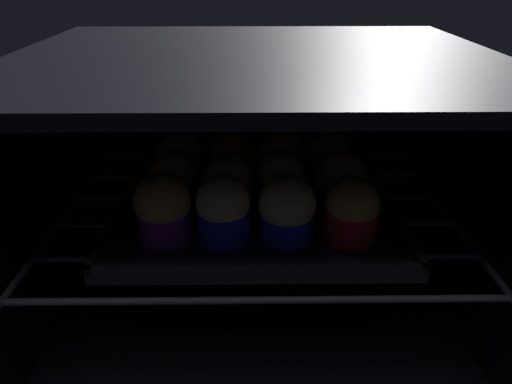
{
  "coord_description": "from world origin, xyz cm",
  "views": [
    {
      "loc": [
        -0.62,
        -33.4,
        45.61
      ],
      "look_at": [
        0.0,
        20.01,
        17.59
      ],
      "focal_mm": 31.35,
      "sensor_mm": 36.0,
      "label": 1
    }
  ],
  "objects_px": {
    "muffin_row0_col2": "(287,210)",
    "muffin_row2_col1": "(231,160)",
    "muffin_row2_col3": "(328,159)",
    "muffin_row1_col0": "(172,183)",
    "baking_tray": "(256,211)",
    "muffin_row0_col0": "(163,208)",
    "muffin_row1_col2": "(281,181)",
    "muffin_row1_col1": "(228,184)",
    "muffin_row0_col1": "(223,210)",
    "muffin_row0_col3": "(352,211)",
    "muffin_row2_col2": "(282,159)",
    "muffin_row1_col3": "(341,183)",
    "muffin_row2_col0": "(181,159)"
  },
  "relations": [
    {
      "from": "muffin_row1_col1",
      "to": "baking_tray",
      "type": "bearing_deg",
      "value": 5.69
    },
    {
      "from": "muffin_row0_col1",
      "to": "muffin_row2_col3",
      "type": "xyz_separation_m",
      "value": [
        0.15,
        0.15,
        0.0
      ]
    },
    {
      "from": "muffin_row0_col0",
      "to": "muffin_row2_col3",
      "type": "bearing_deg",
      "value": 34.31
    },
    {
      "from": "muffin_row0_col2",
      "to": "muffin_row1_col3",
      "type": "distance_m",
      "value": 0.1
    },
    {
      "from": "muffin_row0_col1",
      "to": "muffin_row0_col2",
      "type": "relative_size",
      "value": 1.03
    },
    {
      "from": "muffin_row0_col3",
      "to": "muffin_row1_col2",
      "type": "relative_size",
      "value": 1.02
    },
    {
      "from": "baking_tray",
      "to": "muffin_row0_col2",
      "type": "distance_m",
      "value": 0.09
    },
    {
      "from": "muffin_row0_col1",
      "to": "muffin_row1_col1",
      "type": "relative_size",
      "value": 1.0
    },
    {
      "from": "muffin_row2_col1",
      "to": "muffin_row0_col2",
      "type": "bearing_deg",
      "value": -64.24
    },
    {
      "from": "muffin_row2_col3",
      "to": "muffin_row2_col2",
      "type": "bearing_deg",
      "value": 179.64
    },
    {
      "from": "muffin_row1_col0",
      "to": "muffin_row2_col1",
      "type": "xyz_separation_m",
      "value": [
        0.08,
        0.08,
        -0.0
      ]
    },
    {
      "from": "baking_tray",
      "to": "muffin_row2_col2",
      "type": "bearing_deg",
      "value": 63.08
    },
    {
      "from": "muffin_row1_col3",
      "to": "muffin_row2_col1",
      "type": "xyz_separation_m",
      "value": [
        -0.15,
        0.08,
        -0.0
      ]
    },
    {
      "from": "muffin_row0_col2",
      "to": "muffin_row1_col1",
      "type": "bearing_deg",
      "value": 136.6
    },
    {
      "from": "muffin_row0_col0",
      "to": "muffin_row0_col1",
      "type": "distance_m",
      "value": 0.07
    },
    {
      "from": "baking_tray",
      "to": "muffin_row2_col0",
      "type": "relative_size",
      "value": 4.43
    },
    {
      "from": "muffin_row0_col0",
      "to": "muffin_row1_col2",
      "type": "relative_size",
      "value": 1.05
    },
    {
      "from": "muffin_row2_col0",
      "to": "muffin_row0_col3",
      "type": "bearing_deg",
      "value": -33.96
    },
    {
      "from": "muffin_row1_col3",
      "to": "muffin_row2_col2",
      "type": "distance_m",
      "value": 0.11
    },
    {
      "from": "baking_tray",
      "to": "muffin_row0_col0",
      "type": "relative_size",
      "value": 4.4
    },
    {
      "from": "muffin_row0_col1",
      "to": "muffin_row0_col0",
      "type": "bearing_deg",
      "value": 178.32
    },
    {
      "from": "muffin_row1_col3",
      "to": "muffin_row0_col3",
      "type": "bearing_deg",
      "value": -90.05
    },
    {
      "from": "muffin_row0_col2",
      "to": "muffin_row2_col1",
      "type": "distance_m",
      "value": 0.17
    },
    {
      "from": "muffin_row2_col0",
      "to": "muffin_row2_col3",
      "type": "height_order",
      "value": "same"
    },
    {
      "from": "muffin_row2_col3",
      "to": "muffin_row1_col0",
      "type": "bearing_deg",
      "value": -160.92
    },
    {
      "from": "muffin_row2_col1",
      "to": "muffin_row0_col3",
      "type": "bearing_deg",
      "value": -45.68
    },
    {
      "from": "muffin_row1_col0",
      "to": "muffin_row1_col2",
      "type": "height_order",
      "value": "muffin_row1_col0"
    },
    {
      "from": "muffin_row0_col2",
      "to": "muffin_row1_col3",
      "type": "relative_size",
      "value": 0.98
    },
    {
      "from": "muffin_row1_col2",
      "to": "muffin_row2_col1",
      "type": "distance_m",
      "value": 0.1
    },
    {
      "from": "muffin_row0_col3",
      "to": "muffin_row1_col1",
      "type": "height_order",
      "value": "same"
    },
    {
      "from": "muffin_row2_col0",
      "to": "muffin_row2_col1",
      "type": "bearing_deg",
      "value": 1.79
    },
    {
      "from": "muffin_row1_col2",
      "to": "muffin_row0_col3",
      "type": "bearing_deg",
      "value": -44.59
    },
    {
      "from": "muffin_row1_col3",
      "to": "muffin_row2_col1",
      "type": "relative_size",
      "value": 1.03
    },
    {
      "from": "muffin_row0_col2",
      "to": "muffin_row1_col1",
      "type": "xyz_separation_m",
      "value": [
        -0.07,
        0.07,
        0.0
      ]
    },
    {
      "from": "muffin_row1_col1",
      "to": "muffin_row2_col3",
      "type": "relative_size",
      "value": 0.98
    },
    {
      "from": "muffin_row1_col1",
      "to": "muffin_row2_col1",
      "type": "bearing_deg",
      "value": 89.79
    },
    {
      "from": "muffin_row1_col2",
      "to": "muffin_row2_col3",
      "type": "bearing_deg",
      "value": 44.94
    },
    {
      "from": "muffin_row1_col2",
      "to": "muffin_row2_col0",
      "type": "distance_m",
      "value": 0.16
    },
    {
      "from": "muffin_row2_col2",
      "to": "muffin_row1_col3",
      "type": "bearing_deg",
      "value": -46.93
    },
    {
      "from": "muffin_row1_col3",
      "to": "muffin_row2_col3",
      "type": "relative_size",
      "value": 0.98
    },
    {
      "from": "muffin_row2_col1",
      "to": "muffin_row2_col2",
      "type": "xyz_separation_m",
      "value": [
        0.08,
        -0.0,
        0.0
      ]
    },
    {
      "from": "muffin_row0_col2",
      "to": "muffin_row2_col1",
      "type": "bearing_deg",
      "value": 115.76
    },
    {
      "from": "muffin_row1_col0",
      "to": "muffin_row2_col3",
      "type": "bearing_deg",
      "value": 19.08
    },
    {
      "from": "muffin_row1_col0",
      "to": "muffin_row2_col3",
      "type": "height_order",
      "value": "muffin_row2_col3"
    },
    {
      "from": "baking_tray",
      "to": "muffin_row2_col1",
      "type": "height_order",
      "value": "muffin_row2_col1"
    },
    {
      "from": "muffin_row0_col0",
      "to": "muffin_row2_col3",
      "type": "height_order",
      "value": "same"
    },
    {
      "from": "muffin_row2_col0",
      "to": "muffin_row2_col1",
      "type": "distance_m",
      "value": 0.07
    },
    {
      "from": "muffin_row0_col0",
      "to": "muffin_row2_col1",
      "type": "xyz_separation_m",
      "value": [
        0.07,
        0.15,
        -0.0
      ]
    },
    {
      "from": "muffin_row2_col1",
      "to": "muffin_row2_col2",
      "type": "bearing_deg",
      "value": -0.77
    },
    {
      "from": "muffin_row0_col0",
      "to": "muffin_row1_col1",
      "type": "xyz_separation_m",
      "value": [
        0.07,
        0.07,
        -0.0
      ]
    }
  ]
}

